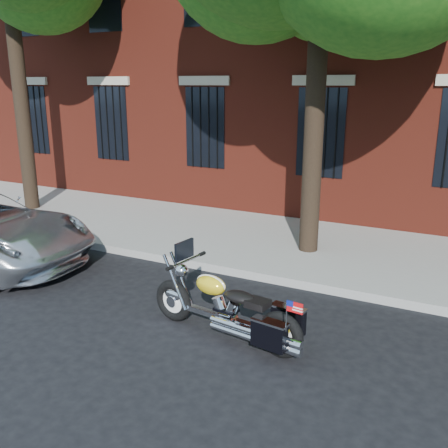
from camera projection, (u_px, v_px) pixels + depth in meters
The scene contains 4 objects.
ground at pixel (216, 309), 7.54m from camera, with size 120.00×120.00×0.00m, color black.
curb at pixel (253, 274), 8.70m from camera, with size 40.00×0.16×0.15m, color gray.
sidewalk at pixel (290, 244), 10.31m from camera, with size 40.00×3.60×0.15m, color gray.
motorcycle at pixel (231, 311), 6.51m from camera, with size 2.40×0.90×1.24m.
Camera 1 is at (3.27, -6.09, 3.29)m, focal length 40.00 mm.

